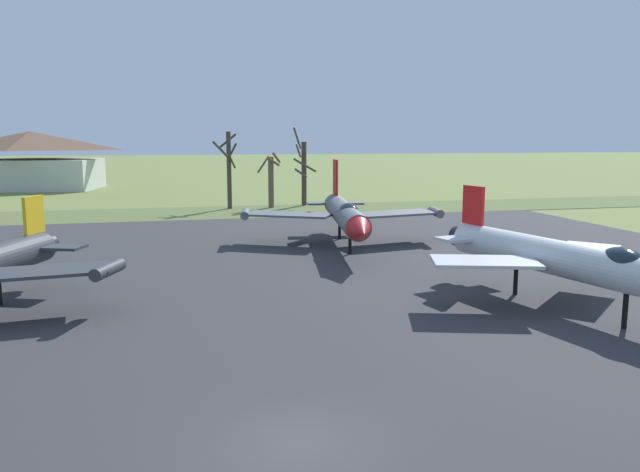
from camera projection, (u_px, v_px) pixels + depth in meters
ground_plane at (294, 445)px, 16.39m from camera, size 600.00×600.00×0.00m
asphalt_apron at (231, 289)px, 33.28m from camera, size 71.70×58.62×0.05m
grass_verge_strip at (200, 213)px, 67.18m from camera, size 131.70×12.00×0.06m
jet_fighter_front_right at (577, 261)px, 28.28m from camera, size 11.81×17.88×5.43m
jet_fighter_rear_center at (345, 214)px, 45.71m from camera, size 15.70×18.04×6.27m
bare_tree_center at (229, 166)px, 70.39m from camera, size 2.87×2.99×8.79m
bare_tree_right_of_center at (271, 180)px, 71.70m from camera, size 2.86×2.85×6.46m
bare_tree_far_right at (303, 171)px, 73.85m from camera, size 2.73×2.37×9.32m
visitor_building at (31, 161)px, 98.33m from camera, size 22.38×16.52×9.13m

